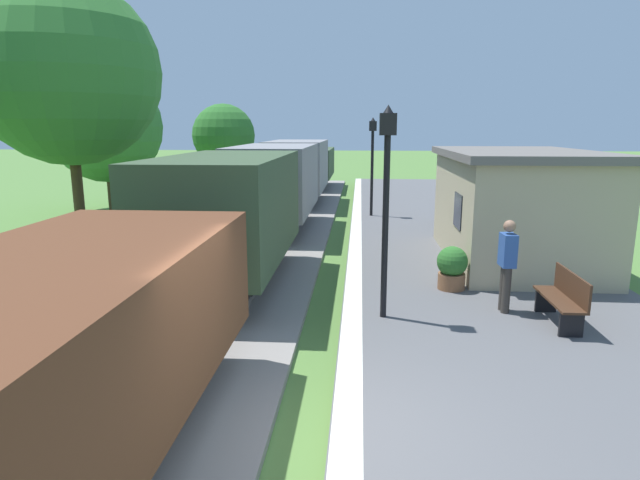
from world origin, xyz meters
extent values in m
plane|color=#517A38|center=(0.00, 0.00, 0.00)|extent=(160.00, 160.00, 0.00)
cube|color=#565659|center=(3.20, 0.00, 0.12)|extent=(6.00, 60.00, 0.25)
cube|color=silver|center=(0.40, 0.00, 0.25)|extent=(0.36, 60.00, 0.01)
cube|color=gray|center=(-2.40, 0.00, 0.06)|extent=(3.80, 60.00, 0.12)
cube|color=slate|center=(-1.68, 0.00, 0.19)|extent=(0.07, 60.00, 0.14)
cube|color=slate|center=(-3.12, 0.00, 0.19)|extent=(0.07, 60.00, 0.14)
cube|color=brown|center=(-2.40, -0.55, 1.58)|extent=(2.50, 5.60, 1.60)
cube|color=black|center=(-2.40, -0.55, 0.93)|extent=(2.10, 5.15, 0.50)
cylinder|color=black|center=(-2.40, 1.24, 0.68)|extent=(1.56, 0.84, 0.84)
cylinder|color=black|center=(-2.40, 2.40, 0.93)|extent=(0.20, 0.30, 0.20)
cube|color=#384C33|center=(-2.40, 6.05, 1.88)|extent=(2.50, 5.60, 2.20)
cube|color=black|center=(-2.40, 6.05, 0.93)|extent=(2.10, 5.15, 0.50)
cylinder|color=black|center=(-2.40, 7.84, 0.68)|extent=(1.56, 0.84, 0.84)
cylinder|color=black|center=(-2.40, 4.25, 0.68)|extent=(1.56, 0.84, 0.84)
cylinder|color=black|center=(-2.40, 9.00, 0.93)|extent=(0.20, 0.30, 0.20)
cylinder|color=black|center=(-2.40, 3.10, 0.93)|extent=(0.20, 0.30, 0.20)
cube|color=gray|center=(-2.40, 12.65, 1.88)|extent=(2.50, 5.60, 2.20)
cube|color=black|center=(-2.40, 12.65, 0.93)|extent=(2.10, 5.15, 0.50)
cylinder|color=black|center=(-2.40, 14.44, 0.68)|extent=(1.56, 0.84, 0.84)
cylinder|color=black|center=(-2.40, 10.85, 0.68)|extent=(1.56, 0.84, 0.84)
cylinder|color=black|center=(-2.40, 15.60, 0.93)|extent=(0.20, 0.30, 0.20)
cylinder|color=black|center=(-2.40, 9.70, 0.93)|extent=(0.20, 0.30, 0.20)
cube|color=gray|center=(-2.40, 19.25, 1.88)|extent=(2.50, 5.60, 2.20)
cube|color=black|center=(-2.40, 19.25, 0.93)|extent=(2.10, 5.15, 0.50)
cylinder|color=black|center=(-2.40, 21.04, 0.68)|extent=(1.56, 0.84, 0.84)
cylinder|color=black|center=(-2.40, 17.45, 0.68)|extent=(1.56, 0.84, 0.84)
cylinder|color=black|center=(-2.40, 22.20, 0.93)|extent=(0.20, 0.30, 0.20)
cylinder|color=black|center=(-2.40, 16.30, 0.93)|extent=(0.20, 0.30, 0.20)
cube|color=#384C33|center=(-2.40, 25.85, 1.58)|extent=(2.50, 5.60, 1.60)
cube|color=black|center=(-2.40, 25.85, 0.93)|extent=(2.10, 5.15, 0.50)
cylinder|color=black|center=(-2.40, 27.64, 0.68)|extent=(1.56, 0.84, 0.84)
cylinder|color=black|center=(-2.40, 24.05, 0.68)|extent=(1.56, 0.84, 0.84)
cylinder|color=black|center=(-2.40, 28.80, 0.93)|extent=(0.20, 0.30, 0.20)
cylinder|color=black|center=(-2.40, 22.90, 0.93)|extent=(0.20, 0.30, 0.20)
cube|color=tan|center=(4.40, 8.25, 1.55)|extent=(3.20, 5.50, 2.60)
cube|color=#66605B|center=(4.40, 8.25, 2.94)|extent=(3.50, 5.80, 0.18)
cube|color=black|center=(2.79, 7.15, 1.68)|extent=(0.03, 0.90, 0.80)
cube|color=#422819|center=(3.95, 3.70, 0.69)|extent=(0.42, 1.50, 0.04)
cube|color=#422819|center=(4.14, 3.70, 0.93)|extent=(0.04, 1.50, 0.45)
cube|color=black|center=(3.95, 3.10, 0.46)|extent=(0.38, 0.06, 0.42)
cube|color=black|center=(3.95, 4.30, 0.46)|extent=(0.38, 0.06, 0.42)
cube|color=#422819|center=(3.95, 13.51, 0.69)|extent=(0.42, 1.50, 0.04)
cube|color=#422819|center=(4.14, 13.51, 0.93)|extent=(0.04, 1.50, 0.45)
cube|color=black|center=(3.95, 12.91, 0.46)|extent=(0.38, 0.06, 0.42)
cube|color=black|center=(3.95, 14.11, 0.46)|extent=(0.38, 0.06, 0.42)
cylinder|color=#38332D|center=(3.19, 4.19, 0.68)|extent=(0.15, 0.15, 0.86)
cylinder|color=#38332D|center=(3.18, 4.35, 0.68)|extent=(0.15, 0.15, 0.86)
cube|color=#2D5199|center=(3.18, 4.27, 1.41)|extent=(0.26, 0.39, 0.60)
sphere|color=#936B51|center=(3.18, 4.27, 1.85)|extent=(0.22, 0.22, 0.22)
cylinder|color=brown|center=(2.45, 5.60, 0.42)|extent=(0.56, 0.56, 0.34)
sphere|color=#2D6B28|center=(2.45, 5.60, 0.85)|extent=(0.64, 0.64, 0.64)
cylinder|color=black|center=(0.95, 3.82, 1.85)|extent=(0.11, 0.11, 3.20)
cube|color=black|center=(0.95, 3.82, 3.63)|extent=(0.28, 0.28, 0.36)
sphere|color=#F2E5BF|center=(0.95, 3.82, 3.63)|extent=(0.20, 0.20, 0.20)
cone|color=black|center=(0.95, 3.82, 3.87)|extent=(0.20, 0.20, 0.16)
cylinder|color=black|center=(0.95, 15.03, 1.85)|extent=(0.11, 0.11, 3.20)
cube|color=black|center=(0.95, 15.03, 3.63)|extent=(0.28, 0.28, 0.36)
sphere|color=#F2E5BF|center=(0.95, 15.03, 3.63)|extent=(0.20, 0.20, 0.20)
cone|color=black|center=(0.95, 15.03, 3.87)|extent=(0.20, 0.20, 0.16)
cylinder|color=#4C3823|center=(-7.10, 8.46, 1.59)|extent=(0.28, 0.28, 3.17)
sphere|color=#387A33|center=(-7.10, 8.46, 4.97)|extent=(4.78, 4.78, 4.78)
cylinder|color=#4C3823|center=(-10.28, 16.90, 0.93)|extent=(0.28, 0.28, 1.85)
sphere|color=#387A33|center=(-10.28, 16.90, 3.62)|extent=(4.70, 4.70, 4.70)
cylinder|color=#4C3823|center=(-6.69, 22.65, 0.97)|extent=(0.28, 0.28, 1.95)
sphere|color=#2D6B28|center=(-6.69, 22.65, 3.17)|extent=(3.27, 3.27, 3.27)
camera|label=1|loc=(0.50, -5.27, 3.58)|focal=29.75mm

